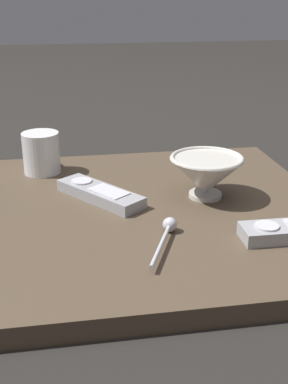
# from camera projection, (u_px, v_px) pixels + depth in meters

# --- Properties ---
(ground_plane) EXTENTS (6.00, 6.00, 0.00)m
(ground_plane) POSITION_uv_depth(u_px,v_px,m) (153.00, 223.00, 0.91)
(ground_plane) COLOR black
(table) EXTENTS (0.62, 0.62, 0.03)m
(table) POSITION_uv_depth(u_px,v_px,m) (154.00, 215.00, 0.90)
(table) COLOR #4C3D2D
(table) RESTS_ON ground
(cereal_bowl) EXTENTS (0.13, 0.13, 0.08)m
(cereal_bowl) POSITION_uv_depth(u_px,v_px,m) (206.00, 174.00, 0.92)
(cereal_bowl) COLOR beige
(cereal_bowl) RESTS_ON table
(coffee_mug) EXTENTS (0.11, 0.08, 0.08)m
(coffee_mug) POSITION_uv_depth(u_px,v_px,m) (41.00, 152.00, 1.04)
(coffee_mug) COLOR white
(coffee_mug) RESTS_ON table
(teaspoon) EXTENTS (0.14, 0.07, 0.02)m
(teaspoon) POSITION_uv_depth(u_px,v_px,m) (168.00, 230.00, 0.78)
(teaspoon) COLOR silver
(teaspoon) RESTS_ON table
(tv_remote_far) EXTENTS (0.18, 0.15, 0.02)m
(tv_remote_far) POSITION_uv_depth(u_px,v_px,m) (100.00, 193.00, 0.92)
(tv_remote_far) COLOR #9E9EA3
(tv_remote_far) RESTS_ON table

